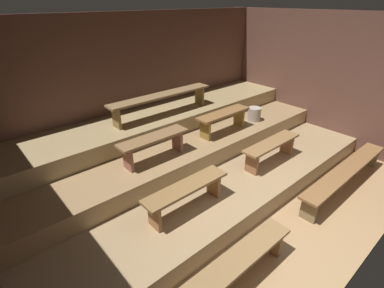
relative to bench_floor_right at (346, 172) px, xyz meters
name	(u,v)px	position (x,y,z in m)	size (l,w,h in m)	color
ground	(210,186)	(-1.62, 1.58, -0.38)	(7.13, 4.88, 0.08)	tan
wall_back	(140,85)	(-1.62, 3.66, 1.03)	(7.13, 0.06, 2.73)	brown
wall_right	(315,78)	(1.57, 1.58, 1.03)	(0.06, 4.88, 2.73)	brown
platform_lower	(193,167)	(-1.62, 2.02, -0.18)	(6.33, 3.21, 0.31)	#A3855D
platform_middle	(173,142)	(-1.62, 2.61, 0.12)	(6.33, 2.02, 0.31)	#A07E55
platform_upper	(159,120)	(-1.62, 3.06, 0.43)	(6.33, 1.13, 0.31)	tan
bench_floor_right	(346,172)	(0.00, 0.00, 0.00)	(2.58, 0.30, 0.40)	brown
bench_lower_left	(186,191)	(-2.60, 1.07, 0.28)	(1.29, 0.30, 0.40)	olive
bench_lower_right	(271,147)	(-0.65, 1.07, 0.28)	(1.29, 0.30, 0.40)	olive
bench_middle_left	(154,142)	(-2.42, 2.06, 0.58)	(1.18, 0.30, 0.40)	olive
bench_middle_right	(223,117)	(-0.83, 2.06, 0.58)	(1.18, 0.30, 0.40)	olive
bench_upper_center	(162,98)	(-1.61, 2.93, 0.92)	(2.17, 0.30, 0.40)	olive
pail_middle	(254,114)	(0.10, 2.04, 0.42)	(0.27, 0.27, 0.28)	#B2A899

